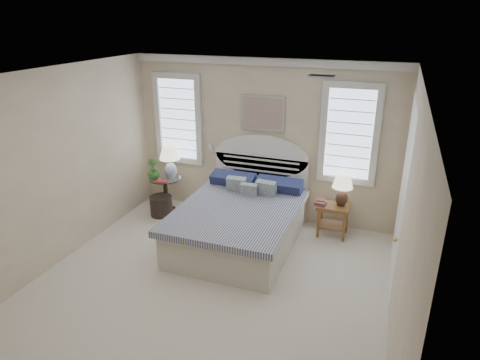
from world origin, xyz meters
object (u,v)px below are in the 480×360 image
lamp_right (343,186)px  side_table_left (166,191)px  lamp_left (170,158)px  nightstand_right (333,213)px  bed (241,219)px  floor_pot (161,206)px

lamp_right → side_table_left: bearing=-177.7°
lamp_left → lamp_right: size_ratio=1.13×
nightstand_right → bed: bearing=-152.0°
bed → lamp_left: size_ratio=3.88×
bed → lamp_left: bed is taller
bed → nightstand_right: bearing=28.0°
floor_pot → bed: bearing=-13.5°
side_table_left → floor_pot: (0.01, -0.20, -0.21)m
nightstand_right → lamp_left: bearing=-179.5°
side_table_left → lamp_right: 3.09m
side_table_left → lamp_left: 0.61m
lamp_left → lamp_right: 2.97m
floor_pot → lamp_left: 0.86m
floor_pot → side_table_left: bearing=92.0°
lamp_left → nightstand_right: bearing=0.5°
nightstand_right → lamp_left: 2.93m
nightstand_right → lamp_right: (0.10, 0.02, 0.46)m
lamp_left → lamp_right: lamp_left is taller
side_table_left → floor_pot: size_ratio=1.62×
lamp_left → lamp_right: bearing=1.0°
floor_pot → nightstand_right: bearing=5.8°
lamp_left → lamp_right: (2.97, 0.05, -0.14)m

